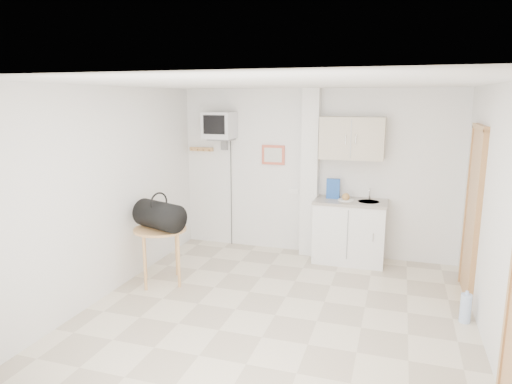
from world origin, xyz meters
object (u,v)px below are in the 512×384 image
(crt_television, at_px, (220,126))
(duffel_bag, at_px, (159,215))
(round_table, at_px, (160,235))
(water_bottle, at_px, (466,308))

(crt_television, height_order, duffel_bag, crt_television)
(round_table, distance_m, duffel_bag, 0.28)
(round_table, bearing_deg, duffel_bag, -60.83)
(round_table, relative_size, duffel_bag, 1.01)
(duffel_bag, relative_size, water_bottle, 2.06)
(crt_television, xyz_separation_m, water_bottle, (3.43, -1.56, -1.78))
(crt_television, relative_size, water_bottle, 6.11)
(round_table, relative_size, water_bottle, 2.08)
(water_bottle, bearing_deg, duffel_bag, -179.22)
(crt_television, relative_size, duffel_bag, 2.97)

